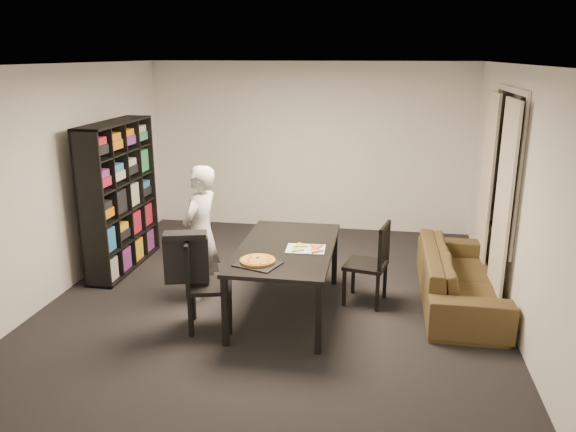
% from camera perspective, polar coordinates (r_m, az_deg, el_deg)
% --- Properties ---
extents(room, '(5.01, 5.51, 2.61)m').
position_cam_1_polar(room, '(6.15, -1.18, 2.98)').
color(room, black).
rests_on(room, ground).
extents(window_pane, '(0.02, 1.40, 1.60)m').
position_cam_1_polar(window_pane, '(6.73, 21.17, 4.78)').
color(window_pane, black).
rests_on(window_pane, room).
extents(window_frame, '(0.03, 1.52, 1.72)m').
position_cam_1_polar(window_frame, '(6.73, 21.13, 4.79)').
color(window_frame, white).
rests_on(window_frame, room).
extents(curtain_left, '(0.03, 0.70, 2.25)m').
position_cam_1_polar(curtain_left, '(6.29, 20.98, 0.79)').
color(curtain_left, beige).
rests_on(curtain_left, room).
extents(curtain_right, '(0.03, 0.70, 2.25)m').
position_cam_1_polar(curtain_right, '(7.29, 19.48, 2.93)').
color(curtain_right, beige).
rests_on(curtain_right, room).
extents(bookshelf, '(0.35, 1.50, 1.90)m').
position_cam_1_polar(bookshelf, '(7.47, -16.74, 1.91)').
color(bookshelf, black).
rests_on(bookshelf, room).
extents(dining_table, '(0.99, 1.78, 0.74)m').
position_cam_1_polar(dining_table, '(5.96, -0.16, -3.71)').
color(dining_table, black).
rests_on(dining_table, room).
extents(chair_left, '(0.54, 0.54, 0.95)m').
position_cam_1_polar(chair_left, '(5.72, -8.90, -6.24)').
color(chair_left, black).
rests_on(chair_left, room).
extents(chair_right, '(0.52, 0.52, 0.94)m').
position_cam_1_polar(chair_right, '(6.27, 8.72, -4.28)').
color(chair_right, black).
rests_on(chair_right, room).
extents(draped_jacket, '(0.45, 0.29, 0.53)m').
position_cam_1_polar(draped_jacket, '(5.64, -10.32, -3.98)').
color(draped_jacket, black).
rests_on(draped_jacket, chair_left).
extents(person, '(0.49, 0.63, 1.54)m').
position_cam_1_polar(person, '(6.37, -8.84, -1.72)').
color(person, silver).
rests_on(person, room).
extents(baking_tray, '(0.48, 0.43, 0.01)m').
position_cam_1_polar(baking_tray, '(5.44, -3.09, -4.90)').
color(baking_tray, black).
rests_on(baking_tray, dining_table).
extents(pepperoni_pizza, '(0.35, 0.35, 0.03)m').
position_cam_1_polar(pepperoni_pizza, '(5.48, -3.10, -4.53)').
color(pepperoni_pizza, olive).
rests_on(pepperoni_pizza, dining_table).
extents(kitchen_towel, '(0.41, 0.32, 0.01)m').
position_cam_1_polar(kitchen_towel, '(5.85, 1.80, -3.37)').
color(kitchen_towel, white).
rests_on(kitchen_towel, dining_table).
extents(pizza_slices, '(0.43, 0.38, 0.01)m').
position_cam_1_polar(pizza_slices, '(5.85, 1.91, -3.26)').
color(pizza_slices, '#E3CC47').
rests_on(pizza_slices, dining_table).
extents(sofa, '(0.82, 2.09, 0.61)m').
position_cam_1_polar(sofa, '(6.60, 17.06, -5.91)').
color(sofa, '#3E3318').
rests_on(sofa, room).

